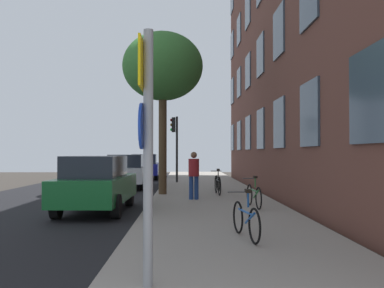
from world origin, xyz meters
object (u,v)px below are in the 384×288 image
sign_post (146,137)px  bicycle_1 (254,195)px  bicycle_3 (218,182)px  bicycle_2 (218,184)px  car_1 (128,171)px  car_2 (145,166)px  car_0 (97,183)px  pedestrian_0 (194,172)px  bicycle_0 (246,219)px  traffic_light (175,137)px  tree_near (163,67)px

sign_post → bicycle_1: bearing=71.1°
bicycle_3 → bicycle_2: bearing=-94.7°
sign_post → bicycle_3: (1.90, 13.12, -1.44)m
car_1 → car_2: (0.18, 7.02, -0.00)m
bicycle_2 → car_0: car_0 is taller
car_2 → sign_post: bearing=-84.7°
car_1 → bicycle_2: bearing=-48.1°
bicycle_2 → car_1: car_1 is taller
bicycle_2 → pedestrian_0: size_ratio=1.03×
bicycle_0 → bicycle_2: 8.44m
bicycle_1 → car_0: 4.60m
sign_post → car_0: size_ratio=0.74×
bicycle_0 → bicycle_2: size_ratio=0.99×
car_0 → sign_post: bearing=-74.0°
bicycle_2 → car_0: (-3.82, -4.03, 0.33)m
sign_post → car_2: size_ratio=0.69×
bicycle_2 → bicycle_3: bearing=85.3°
sign_post → traffic_light: traffic_light is taller
bicycle_0 → bicycle_2: (0.14, 8.44, 0.02)m
traffic_light → car_0: traffic_light is taller
bicycle_3 → pedestrian_0: size_ratio=1.02×
traffic_light → bicycle_1: (2.55, -10.66, -2.09)m
traffic_light → bicycle_0: (1.66, -15.19, -2.09)m
traffic_light → bicycle_3: bearing=-68.2°
bicycle_2 → car_1: bearing=131.9°
bicycle_2 → car_2: car_2 is taller
bicycle_0 → bicycle_3: bearing=88.4°
bicycle_3 → car_1: bearing=148.0°
sign_post → car_2: sign_post is taller
bicycle_3 → car_2: (-4.01, 9.64, 0.37)m
tree_near → traffic_light: bearing=87.1°
bicycle_2 → car_2: (-3.85, 11.52, 0.34)m
traffic_light → bicycle_0: bearing=-83.8°
bicycle_0 → pedestrian_0: 6.77m
pedestrian_0 → car_0: size_ratio=0.39×
pedestrian_0 → car_1: size_ratio=0.37×
bicycle_2 → car_2: 12.15m
car_2 → bicycle_3: bearing=-67.4°
car_1 → car_2: 7.02m
bicycle_1 → traffic_light: bearing=103.5°
bicycle_3 → pedestrian_0: (-1.11, -3.63, 0.58)m
bicycle_0 → traffic_light: bearing=96.2°
tree_near → car_0: 6.20m
traffic_light → bicycle_3: (1.95, -4.87, -2.10)m
traffic_light → bicycle_2: size_ratio=2.13×
sign_post → car_2: bearing=95.3°
bicycle_2 → pedestrian_0: bearing=-118.8°
traffic_light → car_2: 5.47m
sign_post → bicycle_1: (2.51, 7.33, -1.43)m
tree_near → bicycle_0: (1.99, -8.63, -4.57)m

